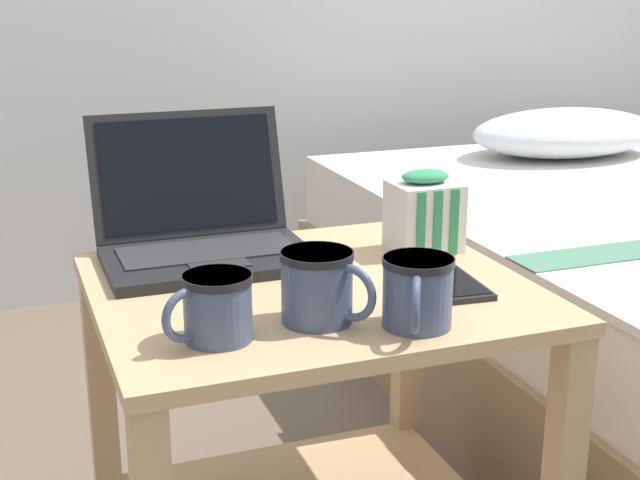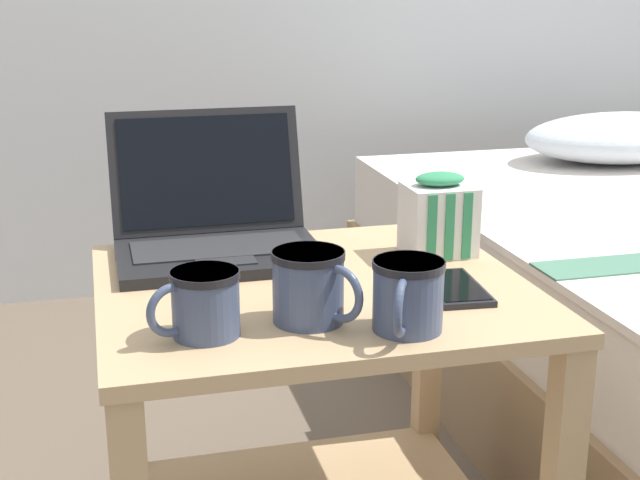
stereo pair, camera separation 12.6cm
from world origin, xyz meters
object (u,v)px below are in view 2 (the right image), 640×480
object	(u,v)px
mug_front_right	(408,292)
cell_phone	(454,288)
mug_front_left	(203,300)
mug_mid_center	(310,283)
laptop	(216,227)
snack_bag	(439,216)

from	to	relation	value
mug_front_right	cell_phone	bearing A→B (deg)	46.47
mug_front_left	cell_phone	bearing A→B (deg)	11.52
mug_front_left	mug_front_right	size ratio (longest dim) A/B	0.97
mug_mid_center	cell_phone	xyz separation A→B (m)	(0.23, 0.06, -0.05)
laptop	mug_front_right	bearing A→B (deg)	-64.07
laptop	cell_phone	world-z (taller)	laptop
cell_phone	laptop	bearing A→B (deg)	138.87
snack_bag	laptop	bearing A→B (deg)	165.76
mug_front_right	snack_bag	distance (m)	0.34
mug_front_left	snack_bag	distance (m)	0.49
snack_bag	cell_phone	xyz separation A→B (m)	(-0.05, -0.18, -0.06)
mug_front_left	mug_front_right	bearing A→B (deg)	-10.52
laptop	mug_front_right	world-z (taller)	laptop
mug_front_right	mug_mid_center	bearing A→B (deg)	151.79
cell_phone	snack_bag	bearing A→B (deg)	75.79
mug_front_right	snack_bag	world-z (taller)	snack_bag
mug_front_right	mug_mid_center	distance (m)	0.13
laptop	mug_front_left	bearing A→B (deg)	-100.61
mug_front_left	cell_phone	distance (m)	0.38
mug_front_left	snack_bag	size ratio (longest dim) A/B	0.90
mug_front_right	mug_mid_center	size ratio (longest dim) A/B	1.00
laptop	mug_front_right	xyz separation A→B (m)	(0.19, -0.39, 0.01)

